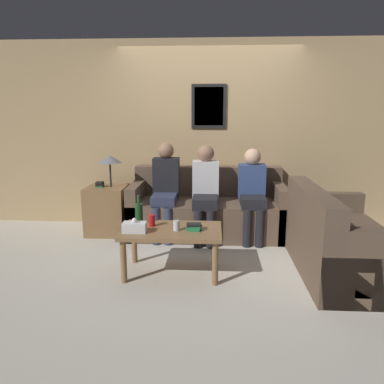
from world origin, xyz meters
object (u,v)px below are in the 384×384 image
at_px(drinking_glass, 177,226).
at_px(person_right, 252,190).
at_px(couch_main, 207,211).
at_px(wine_bottle, 139,213).
at_px(person_middle, 205,189).
at_px(person_left, 165,186).
at_px(coffee_table, 172,235).
at_px(couch_side, 338,244).

distance_m(drinking_glass, person_right, 1.45).
distance_m(couch_main, drinking_glass, 1.39).
bearing_deg(person_right, wine_bottle, -144.02).
relative_size(wine_bottle, person_middle, 0.25).
distance_m(person_left, person_middle, 0.53).
bearing_deg(person_left, drinking_glass, -77.61).
bearing_deg(person_left, person_right, -2.72).
height_order(drinking_glass, person_right, person_right).
distance_m(couch_main, wine_bottle, 1.35).
distance_m(coffee_table, person_left, 1.22).
height_order(coffee_table, person_middle, person_middle).
relative_size(wine_bottle, person_right, 0.26).
xyz_separation_m(couch_main, person_right, (0.57, -0.19, 0.34)).
distance_m(coffee_table, drinking_glass, 0.14).
height_order(couch_side, person_left, person_left).
distance_m(coffee_table, person_middle, 1.17).
relative_size(couch_side, person_middle, 1.28).
xyz_separation_m(person_left, person_right, (1.13, -0.05, -0.02)).
distance_m(couch_main, coffee_table, 1.35).
bearing_deg(coffee_table, couch_side, 3.29).
height_order(couch_side, person_middle, person_middle).
height_order(couch_main, person_middle, person_middle).
relative_size(couch_main, wine_bottle, 6.81).
bearing_deg(person_left, person_middle, -7.80).
bearing_deg(drinking_glass, coffee_table, 140.62).
bearing_deg(person_right, coffee_table, -129.33).
bearing_deg(person_left, coffee_table, -79.72).
relative_size(wine_bottle, person_left, 0.24).
distance_m(couch_side, drinking_glass, 1.66).
bearing_deg(couch_side, couch_main, 48.39).
distance_m(wine_bottle, person_left, 1.00).
relative_size(coffee_table, drinking_glass, 9.92).
xyz_separation_m(couch_main, coffee_table, (-0.34, -1.30, 0.09)).
relative_size(couch_side, person_right, 1.32).
bearing_deg(couch_main, couch_side, -41.61).
bearing_deg(person_right, person_middle, -178.23).
bearing_deg(wine_bottle, couch_side, -2.46).
bearing_deg(person_middle, person_left, 172.20).
height_order(coffee_table, person_right, person_right).
distance_m(couch_side, person_middle, 1.74).
height_order(couch_side, wine_bottle, couch_side).
bearing_deg(couch_side, wine_bottle, 87.54).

